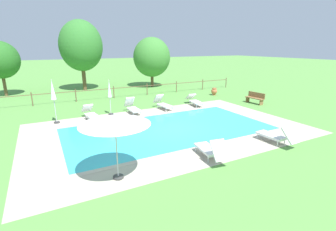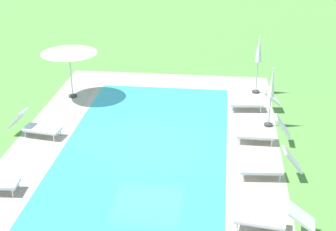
# 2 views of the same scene
# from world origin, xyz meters

# --- Properties ---
(ground_plane) EXTENTS (160.00, 160.00, 0.00)m
(ground_plane) POSITION_xyz_m (0.00, 0.00, 0.00)
(ground_plane) COLOR #599342
(pool_deck_paving) EXTENTS (14.48, 9.15, 0.01)m
(pool_deck_paving) POSITION_xyz_m (0.00, 0.00, 0.00)
(pool_deck_paving) COLOR #B2A893
(pool_deck_paving) RESTS_ON ground
(swimming_pool_water) EXTENTS (10.87, 5.55, 0.01)m
(swimming_pool_water) POSITION_xyz_m (0.00, 0.00, 0.01)
(swimming_pool_water) COLOR #38C6D1
(swimming_pool_water) RESTS_ON ground
(pool_coping_rim) EXTENTS (11.35, 6.03, 0.01)m
(pool_coping_rim) POSITION_xyz_m (0.00, 0.00, 0.01)
(pool_coping_rim) COLOR #C0B59F
(pool_coping_rim) RESTS_ON ground
(sun_lounger_north_near_steps) EXTENTS (0.85, 2.08, 0.81)m
(sun_lounger_north_near_steps) POSITION_xyz_m (4.28, 3.94, 0.37)
(sun_lounger_north_near_steps) COLOR white
(sun_lounger_north_near_steps) RESTS_ON ground
(sun_lounger_north_mid) EXTENTS (0.87, 1.95, 0.97)m
(sun_lounger_north_mid) POSITION_xyz_m (-0.25, -4.00, 0.39)
(sun_lounger_north_mid) COLOR white
(sun_lounger_north_mid) RESTS_ON ground
(sun_lounger_north_far) EXTENTS (0.76, 1.91, 0.98)m
(sun_lounger_north_far) POSITION_xyz_m (1.66, 4.07, 0.39)
(sun_lounger_north_far) COLOR white
(sun_lounger_north_far) RESTS_ON ground
(sun_lounger_north_end) EXTENTS (0.79, 2.02, 0.88)m
(sun_lounger_north_end) POSITION_xyz_m (-3.42, 3.78, 0.38)
(sun_lounger_north_end) COLOR white
(sun_lounger_north_end) RESTS_ON ground
(sun_lounger_south_mid) EXTENTS (0.60, 1.83, 1.01)m
(sun_lounger_south_mid) POSITION_xyz_m (-0.64, 4.00, 0.40)
(sun_lounger_south_mid) COLOR white
(sun_lounger_south_mid) RESTS_ON ground
(patio_umbrella_open_foreground) EXTENTS (2.30, 2.30, 2.29)m
(patio_umbrella_open_foreground) POSITION_xyz_m (-3.96, -3.76, 2.08)
(patio_umbrella_open_foreground) COLOR #383838
(patio_umbrella_open_foreground) RESTS_ON ground
(patio_umbrella_closed_row_west) EXTENTS (0.32, 0.32, 2.29)m
(patio_umbrella_closed_row_west) POSITION_xyz_m (-2.05, 4.29, 1.49)
(patio_umbrella_closed_row_west) COLOR #383838
(patio_umbrella_closed_row_west) RESTS_ON ground
(patio_umbrella_closed_row_centre) EXTENTS (0.32, 0.32, 2.54)m
(patio_umbrella_closed_row_centre) POSITION_xyz_m (-5.34, 3.97, 1.76)
(patio_umbrella_closed_row_centre) COLOR #383838
(patio_umbrella_closed_row_centre) RESTS_ON ground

